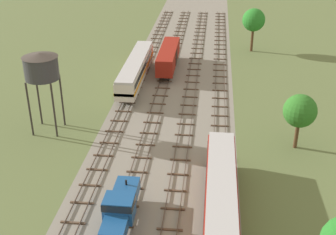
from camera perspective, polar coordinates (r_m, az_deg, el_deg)
ground_plane at (r=59.72m, az=0.16°, el=-0.60°), size 480.00×480.00×0.00m
ballast_bed at (r=59.72m, az=0.16°, el=-0.60°), size 17.57×176.00×0.01m
track_far_left at (r=61.53m, az=-6.04°, el=0.25°), size 2.40×126.00×0.29m
track_left at (r=60.79m, az=-1.86°, el=0.05°), size 2.40×126.00×0.29m
track_centre_left at (r=60.39m, az=2.40°, el=-0.15°), size 2.40×126.00×0.29m
track_centre at (r=60.32m, az=6.69°, el=-0.36°), size 2.40×126.00×0.29m
shunter_loco_left_nearest at (r=41.20m, az=-6.15°, el=-11.43°), size 2.74×8.46×3.10m
passenger_coach_centre_near at (r=40.48m, az=6.83°, el=-11.18°), size 2.96×22.00×3.80m
diesel_railcar_far_left_mid at (r=71.63m, az=-4.17°, el=6.35°), size 2.96×20.50×3.80m
freight_boxcar_left_midfar at (r=77.49m, az=0.04°, el=7.89°), size 2.87×14.00×3.60m
water_tower at (r=56.36m, az=-16.02°, el=6.28°), size 4.39×4.39×10.48m
lineside_tree_0 at (r=53.82m, az=16.63°, el=0.79°), size 3.95×3.95×6.89m
lineside_tree_1 at (r=88.01m, az=10.97°, el=12.19°), size 4.34×4.34×8.34m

